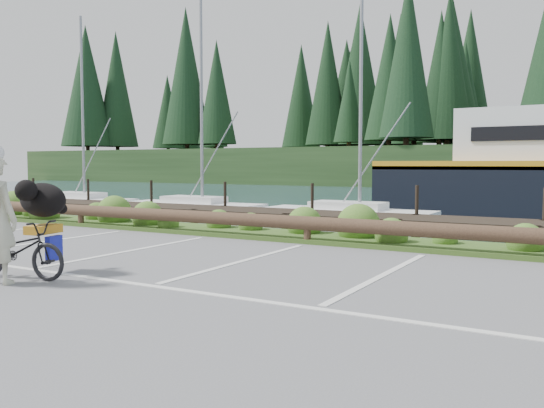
% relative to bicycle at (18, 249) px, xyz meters
% --- Properties ---
extents(ground, '(72.00, 72.00, 0.00)m').
position_rel_bicycle_xyz_m(ground, '(2.10, 0.98, -0.44)').
color(ground, '#5B5C5E').
extents(vegetation_strip, '(34.00, 1.60, 0.10)m').
position_rel_bicycle_xyz_m(vegetation_strip, '(2.10, 6.28, -0.39)').
color(vegetation_strip, '#3D5B21').
rests_on(vegetation_strip, ground).
extents(log_rail, '(32.00, 0.30, 0.60)m').
position_rel_bicycle_xyz_m(log_rail, '(2.10, 5.58, -0.44)').
color(log_rail, '#443021').
rests_on(log_rail, ground).
extents(bicycle, '(1.77, 0.87, 0.89)m').
position_rel_bicycle_xyz_m(bicycle, '(0.00, 0.00, 0.00)').
color(bicycle, black).
rests_on(bicycle, ground).
extents(dog, '(0.62, 1.01, 0.55)m').
position_rel_bicycle_xyz_m(dog, '(-0.09, 0.53, 0.72)').
color(dog, black).
rests_on(dog, bicycle).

